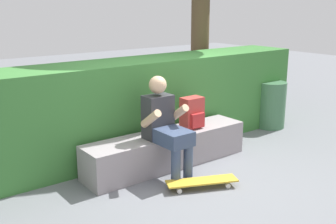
{
  "coord_description": "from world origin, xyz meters",
  "views": [
    {
      "loc": [
        -2.93,
        -3.54,
        2.0
      ],
      "look_at": [
        -0.04,
        0.26,
        0.72
      ],
      "focal_mm": 43.65,
      "sensor_mm": 36.0,
      "label": 1
    }
  ],
  "objects_px": {
    "bench_main": "(167,149)",
    "trash_bin": "(271,105)",
    "skateboard_near_person": "(202,182)",
    "backpack_on_bench": "(192,113)",
    "person_skater": "(165,124)"
  },
  "relations": [
    {
      "from": "bench_main",
      "to": "trash_bin",
      "type": "xyz_separation_m",
      "value": [
        2.36,
        0.29,
        0.16
      ]
    },
    {
      "from": "skateboard_near_person",
      "to": "backpack_on_bench",
      "type": "distance_m",
      "value": 1.05
    },
    {
      "from": "person_skater",
      "to": "trash_bin",
      "type": "xyz_separation_m",
      "value": [
        2.55,
        0.51,
        -0.25
      ]
    },
    {
      "from": "backpack_on_bench",
      "to": "trash_bin",
      "type": "relative_size",
      "value": 0.53
    },
    {
      "from": "bench_main",
      "to": "skateboard_near_person",
      "type": "height_order",
      "value": "bench_main"
    },
    {
      "from": "person_skater",
      "to": "backpack_on_bench",
      "type": "height_order",
      "value": "person_skater"
    },
    {
      "from": "bench_main",
      "to": "person_skater",
      "type": "relative_size",
      "value": 1.9
    },
    {
      "from": "bench_main",
      "to": "trash_bin",
      "type": "bearing_deg",
      "value": 7.07
    },
    {
      "from": "backpack_on_bench",
      "to": "trash_bin",
      "type": "bearing_deg",
      "value": 8.76
    },
    {
      "from": "skateboard_near_person",
      "to": "trash_bin",
      "type": "distance_m",
      "value": 2.69
    },
    {
      "from": "bench_main",
      "to": "trash_bin",
      "type": "relative_size",
      "value": 2.95
    },
    {
      "from": "person_skater",
      "to": "bench_main",
      "type": "bearing_deg",
      "value": 47.56
    },
    {
      "from": "person_skater",
      "to": "backpack_on_bench",
      "type": "relative_size",
      "value": 2.95
    },
    {
      "from": "person_skater",
      "to": "trash_bin",
      "type": "distance_m",
      "value": 2.62
    },
    {
      "from": "bench_main",
      "to": "skateboard_near_person",
      "type": "xyz_separation_m",
      "value": [
        -0.09,
        -0.76,
        -0.14
      ]
    }
  ]
}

